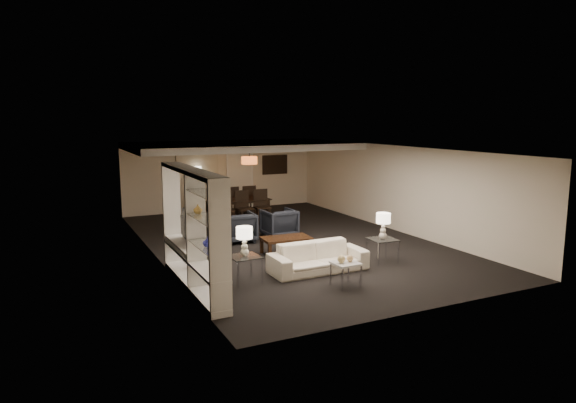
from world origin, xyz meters
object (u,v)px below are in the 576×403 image
at_px(sofa, 318,257).
at_px(dining_table, 237,210).
at_px(table_lamp_right, 383,226).
at_px(pendant_light, 249,160).
at_px(vase_blue, 207,242).
at_px(chair_nm, 245,208).
at_px(floor_speaker, 190,251).
at_px(table_lamp_left, 244,242).
at_px(chair_fl, 213,203).
at_px(side_table_left, 245,269).
at_px(floor_lamp, 198,190).
at_px(chair_fm, 230,202).
at_px(chair_fr, 247,201).
at_px(chair_nl, 226,209).
at_px(side_table_right, 382,250).
at_px(armchair_left, 239,227).
at_px(armchair_right, 279,223).
at_px(television, 185,228).
at_px(marble_table, 345,274).
at_px(coffee_table, 286,246).
at_px(vase_amber, 198,209).
at_px(chair_nr, 262,206).

bearing_deg(sofa, dining_table, 86.58).
bearing_deg(table_lamp_right, pendant_light, 97.54).
bearing_deg(vase_blue, chair_nm, 63.53).
bearing_deg(floor_speaker, vase_blue, -115.38).
relative_size(table_lamp_left, chair_fl, 0.57).
height_order(side_table_left, floor_lamp, floor_lamp).
relative_size(chair_fm, chair_fr, 1.00).
xyz_separation_m(chair_fm, chair_fr, (0.60, 0.00, 0.00)).
relative_size(chair_nl, chair_fm, 1.00).
distance_m(side_table_right, chair_fr, 6.66).
relative_size(armchair_left, side_table_left, 1.49).
relative_size(vase_blue, floor_speaker, 0.18).
height_order(armchair_left, floor_lamp, floor_lamp).
height_order(armchair_right, side_table_right, armchair_right).
distance_m(side_table_left, television, 1.51).
bearing_deg(table_lamp_right, chair_fl, 106.39).
bearing_deg(marble_table, chair_nm, 86.84).
bearing_deg(pendant_light, side_table_left, -112.63).
height_order(side_table_left, chair_nm, chair_nm).
relative_size(pendant_light, table_lamp_right, 0.86).
xyz_separation_m(coffee_table, side_table_right, (1.70, -1.60, 0.06)).
distance_m(vase_amber, chair_nr, 6.83).
height_order(pendant_light, armchair_right, pendant_light).
bearing_deg(table_lamp_right, chair_fm, 101.50).
distance_m(armchair_right, chair_nr, 2.05).
bearing_deg(coffee_table, chair_nr, 75.59).
height_order(table_lamp_left, chair_fl, table_lamp_left).
height_order(table_lamp_left, vase_amber, vase_amber).
xyz_separation_m(pendant_light, floor_lamp, (-1.25, 1.70, -1.10)).
bearing_deg(vase_blue, sofa, 17.81).
distance_m(floor_speaker, chair_nl, 4.86).
bearing_deg(side_table_left, floor_lamp, 80.40).
bearing_deg(side_table_right, side_table_left, 180.00).
bearing_deg(vase_amber, floor_speaker, 82.15).
xyz_separation_m(armchair_right, marble_table, (-0.60, -4.40, -0.15)).
relative_size(pendant_light, table_lamp_left, 0.86).
bearing_deg(dining_table, coffee_table, -94.77).
xyz_separation_m(pendant_light, table_lamp_left, (-2.58, -6.19, -1.07)).
bearing_deg(floor_speaker, dining_table, 39.83).
height_order(chair_nl, floor_lamp, floor_lamp).
height_order(dining_table, chair_nm, chair_nm).
relative_size(floor_speaker, chair_nr, 0.95).
relative_size(chair_nr, floor_lamp, 0.65).
bearing_deg(chair_fl, table_lamp_right, 112.21).
distance_m(pendant_light, vase_blue, 7.97).
bearing_deg(marble_table, dining_table, 87.13).
relative_size(armchair_right, chair_fr, 0.83).
height_order(table_lamp_left, chair_nr, table_lamp_left).
height_order(side_table_left, chair_nl, chair_nl).
relative_size(marble_table, chair_nl, 0.46).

